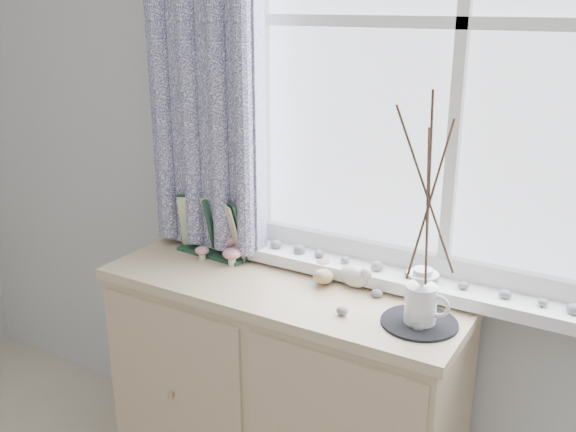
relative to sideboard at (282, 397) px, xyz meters
The scene contains 8 objects.
sideboard is the anchor object (origin of this frame).
botanical_book 0.63m from the sideboard, 169.26° to the left, with size 0.31×0.13×0.22m, color #1E3E2A, non-canonical shape.
toadstool_cluster 0.56m from the sideboard, 162.49° to the left, with size 0.18×0.15×0.09m.
wooden_eggs 0.48m from the sideboard, 42.05° to the left, with size 0.10×0.12×0.08m.
songbird_figurine 0.52m from the sideboard, 26.17° to the left, with size 0.15×0.07×0.08m, color silver, non-canonical shape.
crocheted_doily 0.64m from the sideboard, ahead, with size 0.22×0.22×0.01m, color black.
twig_pitcher 0.94m from the sideboard, ahead, with size 0.24×0.24×0.67m.
sideboard_pebbles 0.56m from the sideboard, ahead, with size 0.26×0.19×0.02m.
Camera 1 is at (0.82, 0.15, 1.71)m, focal length 40.00 mm.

